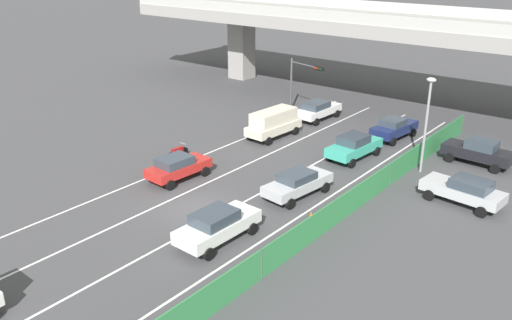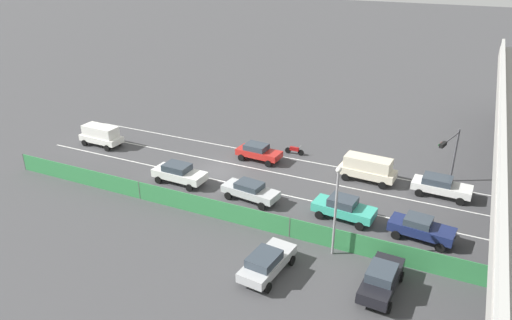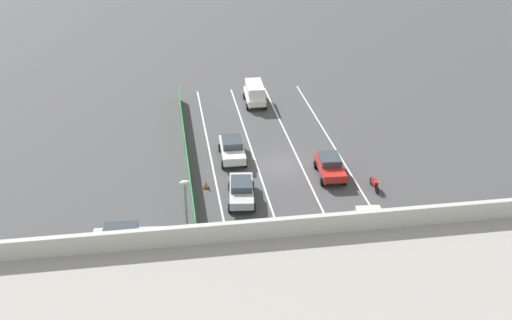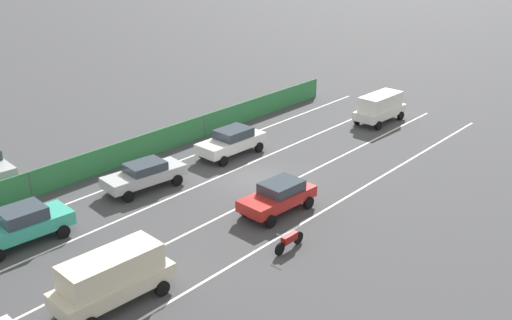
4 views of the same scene
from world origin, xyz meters
name	(u,v)px [view 1 (image 1 of 4)]	position (x,y,z in m)	size (l,w,h in m)	color
ground_plane	(193,208)	(0.00, 0.00, 0.00)	(300.00, 300.00, 0.00)	#424244
lane_line_left_edge	(172,168)	(-5.33, 3.38, 0.00)	(0.14, 42.77, 0.01)	silver
lane_line_mid_left	(211,181)	(-1.78, 3.38, 0.00)	(0.14, 42.77, 0.01)	silver
lane_line_mid_right	(254,196)	(1.78, 3.38, 0.00)	(0.14, 42.77, 0.01)	silver
lane_line_right_edge	(304,214)	(5.33, 3.38, 0.00)	(0.14, 42.77, 0.01)	silver
elevated_overpass	(404,30)	(0.00, 26.77, 7.00)	(58.76, 10.38, 8.75)	gray
green_fence	(336,212)	(7.35, 3.38, 0.77)	(0.10, 38.87, 1.53)	#338447
car_taxi_teal	(354,146)	(3.34, 12.54, 0.93)	(2.35, 4.72, 1.72)	teal
car_sedan_navy	(394,128)	(3.70, 18.12, 0.90)	(2.30, 4.51, 1.64)	navy
car_sedan_white	(217,225)	(3.58, -1.83, 0.94)	(2.15, 4.72, 1.70)	white
car_sedan_red	(178,166)	(-3.59, 2.31, 0.89)	(2.19, 4.33, 1.59)	red
car_van_cream	(274,122)	(-3.74, 12.63, 1.23)	(2.27, 4.91, 2.17)	beige
car_hatchback_white	(317,109)	(-3.56, 18.65, 0.91)	(2.20, 4.67, 1.62)	silver
car_sedan_silver	(297,183)	(3.73, 5.03, 0.86)	(2.36, 4.81, 1.53)	#B7BABC
motorcycle	(178,152)	(-6.36, 4.91, 0.46)	(0.60, 1.95, 0.93)	black
parked_wagon_silver	(465,190)	(11.82, 10.10, 0.91)	(4.70, 2.36, 1.63)	#B2B5B7
parked_sedan_dark	(478,151)	(10.47, 16.82, 0.95)	(4.60, 2.12, 1.76)	black
traffic_light	(303,76)	(-5.26, 18.82, 3.49)	(4.00, 1.33, 4.81)	#47474C
street_lamp	(427,115)	(8.00, 13.15, 3.90)	(0.60, 0.36, 6.32)	gray
traffic_cone	(311,217)	(6.13, 2.84, 0.29)	(0.47, 0.47, 0.62)	orange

